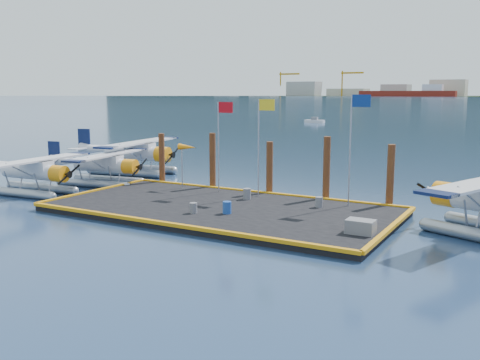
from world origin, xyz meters
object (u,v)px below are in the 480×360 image
object	(u,v)px
drum_1	(227,208)
piling_3	(326,171)
drum_5	(247,194)
drum_3	(193,208)
seaplane_a	(33,174)
windsock	(187,148)
piling_4	(390,178)
seaplane_b	(104,167)
crate	(361,227)
seaplane_c	(136,155)
flagpole_red	(221,133)
piling_1	(213,163)
drum_4	(319,202)
piling_2	(270,170)
flagpole_blue	(354,133)
piling_0	(162,160)
flagpole_yellow	(261,133)

from	to	relation	value
drum_1	piling_3	xyz separation A→B (m)	(3.19, 6.87, 1.41)
drum_5	drum_3	bearing A→B (deg)	-98.49
drum_5	seaplane_a	bearing A→B (deg)	-164.27
windsock	piling_4	distance (m)	13.68
seaplane_b	crate	distance (m)	22.30
seaplane_c	drum_3	size ratio (longest dim) A/B	18.40
flagpole_red	windsock	world-z (taller)	flagpole_red
piling_1	piling_3	bearing A→B (deg)	0.00
seaplane_b	seaplane_c	distance (m)	5.80
seaplane_b	windsock	world-z (taller)	windsock
seaplane_a	drum_4	xyz separation A→B (m)	(19.39, 4.14, -0.74)
drum_4	piling_2	distance (m)	5.57
drum_5	flagpole_blue	distance (m)	7.56
seaplane_b	flagpole_blue	bearing A→B (deg)	81.32
drum_5	piling_0	distance (m)	9.40
piling_4	seaplane_a	bearing A→B (deg)	-162.96
flagpole_yellow	piling_3	xyz separation A→B (m)	(3.80, 1.60, -2.36)
seaplane_c	piling_2	world-z (taller)	same
flagpole_red	piling_0	world-z (taller)	flagpole_red
drum_1	flagpole_blue	bearing A→B (deg)	44.41
flagpole_red	windsock	bearing A→B (deg)	180.00
seaplane_a	piling_4	distance (m)	23.80
seaplane_a	piling_0	distance (m)	9.05
crate	flagpole_blue	bearing A→B (deg)	111.82
windsock	piling_1	world-z (taller)	piling_1
seaplane_a	drum_4	distance (m)	19.84
drum_3	flagpole_blue	world-z (taller)	flagpole_blue
drum_5	piling_1	xyz separation A→B (m)	(-4.36, 2.86, 1.36)
piling_1	seaplane_c	bearing A→B (deg)	159.96
piling_4	drum_4	bearing A→B (deg)	-139.83
piling_2	piling_3	distance (m)	4.01
seaplane_c	flagpole_yellow	bearing A→B (deg)	62.81
flagpole_red	piling_4	size ratio (longest dim) A/B	1.50
seaplane_c	drum_3	world-z (taller)	seaplane_c
windsock	piling_4	size ratio (longest dim) A/B	0.78
seaplane_a	piling_1	size ratio (longest dim) A/B	2.23
seaplane_b	piling_4	bearing A→B (deg)	85.59
piling_3	flagpole_yellow	bearing A→B (deg)	-157.15
drum_4	crate	size ratio (longest dim) A/B	0.46
seaplane_b	flagpole_yellow	xyz separation A→B (m)	(13.29, 0.22, 3.10)
seaplane_c	flagpole_blue	world-z (taller)	flagpole_blue
seaplane_a	seaplane_c	bearing A→B (deg)	174.78
flagpole_yellow	piling_0	bearing A→B (deg)	170.14
windsock	piling_2	bearing A→B (deg)	16.15
seaplane_b	flagpole_blue	world-z (taller)	flagpole_blue
seaplane_a	piling_2	size ratio (longest dim) A/B	2.47
drum_1	piling_0	bearing A→B (deg)	144.99
seaplane_b	drum_3	distance (m)	13.59
drum_3	piling_0	world-z (taller)	piling_0
drum_1	windsock	distance (m)	8.61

